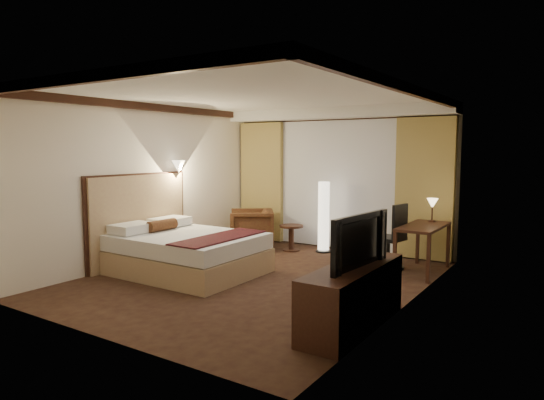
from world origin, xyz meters
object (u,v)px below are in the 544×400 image
Objects in this scene: desk at (423,249)px; bed at (188,253)px; dresser at (353,297)px; side_table at (291,238)px; floor_lamp at (324,217)px; armchair at (251,227)px; television at (351,236)px; office_chair at (389,236)px.

bed is at bearing -146.39° from desk.
bed is at bearing 166.49° from dresser.
side_table is at bearing 174.05° from desk.
desk is (2.00, -0.51, -0.29)m from floor_lamp.
floor_lamp is (1.35, 0.44, 0.25)m from armchair.
television is at bearing -89.59° from desk.
armchair is at bearing 178.84° from desk.
side_table is at bearing -156.52° from floor_lamp.
bed is at bearing 81.51° from television.
office_chair is (2.52, 1.99, 0.22)m from bed.
office_chair is 2.83m from television.
side_table is at bearing 68.23° from armchair.
office_chair is 2.80m from dresser.
floor_lamp is 0.77× the size of dresser.
armchair is (-0.29, 2.10, 0.10)m from bed.
office_chair is at bearing 102.15° from dresser.
bed reaches higher than side_table.
floor_lamp is 1.19× the size of television.
desk is 1.11× the size of television.
dresser is 0.66m from television.
dresser is (2.61, -3.05, 0.09)m from side_table.
office_chair reaches higher than side_table.
desk is 0.72× the size of dresser.
television is at bearing -58.47° from floor_lamp.
desk reaches higher than dresser.
bed is 2.13m from armchair.
side_table is 4.02m from dresser.
dresser is (3.11, -0.75, 0.02)m from bed.
desk is (3.06, 2.04, 0.06)m from bed.
bed is 3.20m from dresser.
bed is 3.68m from desk.
side_table is at bearing 45.39° from television.
desk is at bearing 33.61° from bed.
bed is 2.78m from floor_lamp.
armchair is at bearing -161.85° from floor_lamp.
armchair is 3.35m from desk.
side_table is 0.40× the size of desk.
bed is at bearing -28.14° from armchair.
desk is 1.17× the size of office_chair.
side_table is 2.58m from desk.
side_table is 2.07m from office_chair.
side_table is at bearing 130.57° from dresser.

